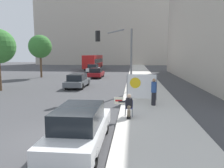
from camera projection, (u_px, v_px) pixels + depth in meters
The scene contains 13 objects.
ground_plane at pixel (57, 140), 8.77m from camera, with size 160.00×160.00×0.00m, color #444447.
sidewalk_curb at pixel (144, 86), 23.14m from camera, with size 3.82×90.00×0.17m, color beige.
building_backdrop_far at pixel (119, 24), 71.04m from camera, with size 52.00×12.00×26.46m.
seated_protester at pixel (128, 105), 11.33m from camera, with size 0.97×0.77×1.18m.
jogger_on_sidewalk at pixel (154, 92), 13.80m from camera, with size 0.34×0.34×1.72m.
protest_banner at pixel (141, 86), 15.40m from camera, with size 2.13×0.06×1.82m.
traffic_light_pole at pixel (119, 49), 18.24m from camera, with size 2.96×2.73×5.37m.
parked_car_curbside at pixel (80, 127), 7.98m from camera, with size 1.73×4.76×1.54m.
car_on_road_nearest at pixel (77, 81), 22.36m from camera, with size 1.78×4.52×1.38m.
car_on_road_midblock at pixel (96, 73), 31.62m from camera, with size 1.86×4.15×1.41m.
car_on_road_distant at pixel (93, 68), 40.61m from camera, with size 1.87×4.68×1.54m.
city_bus_on_road at pixel (93, 61), 48.50m from camera, with size 2.55×11.54×3.12m.
street_tree_midblock at pixel (40, 47), 31.39m from camera, with size 3.30×3.30×6.13m.
Camera 1 is at (3.01, -8.12, 3.41)m, focal length 35.00 mm.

